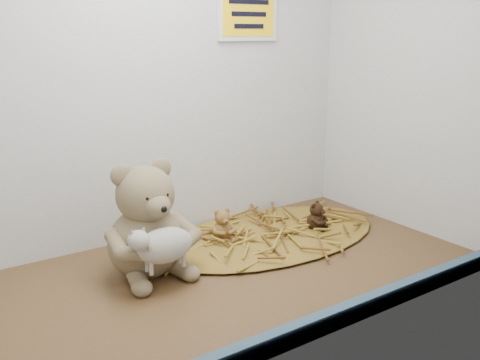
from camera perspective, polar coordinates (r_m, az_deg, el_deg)
alcove_shell at (r=111.70cm, az=-5.93°, el=12.59°), size 120.40×60.20×90.40cm
front_rail at (r=94.03cm, az=6.38°, el=-15.81°), size 119.28×2.20×3.60cm
straw_bed at (r=137.24cm, az=3.21°, el=-5.85°), size 62.65×36.38×1.21cm
main_teddy at (r=114.86cm, az=-10.08°, el=-4.09°), size 21.00×22.07×24.95cm
toy_lamb at (r=108.33cm, az=-8.03°, el=-6.92°), size 15.62×9.53×10.09cm
mini_teddy_tan at (r=132.17cm, az=-1.90°, el=-4.61°), size 7.35×7.63×7.74cm
mini_teddy_brown at (r=140.29cm, az=8.07°, el=-3.65°), size 8.22×8.33×7.31cm
wall_sign at (r=144.85cm, az=0.83°, el=17.27°), size 16.00×1.20×11.00cm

